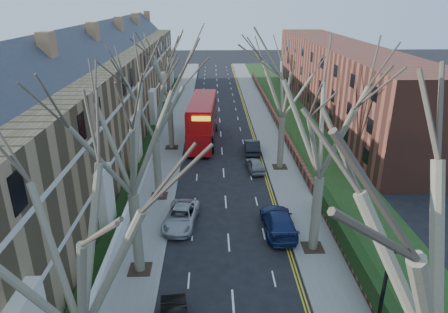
{
  "coord_description": "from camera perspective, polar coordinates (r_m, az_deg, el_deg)",
  "views": [
    {
      "loc": [
        -1.06,
        -14.79,
        15.99
      ],
      "look_at": [
        -0.04,
        18.26,
        2.82
      ],
      "focal_mm": 32.0,
      "sensor_mm": 36.0,
      "label": 1
    }
  ],
  "objects": [
    {
      "name": "tree_left_dist",
      "position": [
        43.52,
        -8.07,
        13.02
      ],
      "size": [
        10.5,
        10.5,
        14.71
      ],
      "color": "brown",
      "rests_on": "ground"
    },
    {
      "name": "tree_left_far",
      "position": [
        31.86,
        -10.22,
        9.15
      ],
      "size": [
        10.15,
        10.15,
        14.22
      ],
      "color": "brown",
      "rests_on": "ground"
    },
    {
      "name": "pavement_left",
      "position": [
        56.32,
        -6.75,
        5.14
      ],
      "size": [
        3.0,
        102.0,
        0.12
      ],
      "primitive_type": "cube",
      "color": "slate",
      "rests_on": "ground"
    },
    {
      "name": "tree_right_far",
      "position": [
        38.01,
        8.68,
        11.26
      ],
      "size": [
        10.15,
        10.15,
        14.22
      ],
      "color": "brown",
      "rests_on": "ground"
    },
    {
      "name": "tree_left_mid",
      "position": [
        22.25,
        -13.75,
        4.28
      ],
      "size": [
        10.5,
        10.5,
        14.71
      ],
      "color": "brown",
      "rests_on": "ground"
    },
    {
      "name": "front_wall_left",
      "position": [
        48.75,
        -9.45,
        3.05
      ],
      "size": [
        0.3,
        78.0,
        1.0
      ],
      "color": "white",
      "rests_on": "ground"
    },
    {
      "name": "pavement_right",
      "position": [
        56.55,
        5.51,
        5.26
      ],
      "size": [
        3.0,
        102.0,
        0.12
      ],
      "primitive_type": "cube",
      "color": "slate",
      "rests_on": "ground"
    },
    {
      "name": "flats_right",
      "position": [
        61.68,
        16.03,
        10.62
      ],
      "size": [
        13.97,
        54.0,
        10.0
      ],
      "color": "brown",
      "rests_on": "ground"
    },
    {
      "name": "terrace_left",
      "position": [
        48.63,
        -16.9,
        8.38
      ],
      "size": [
        9.7,
        78.0,
        13.6
      ],
      "color": "olive",
      "rests_on": "ground"
    },
    {
      "name": "car_right_mid",
      "position": [
        39.57,
        4.47,
        -1.18
      ],
      "size": [
        1.88,
        3.87,
        1.27
      ],
      "primitive_type": "imported",
      "rotation": [
        0.0,
        0.0,
        3.25
      ],
      "color": "gray",
      "rests_on": "ground"
    },
    {
      "name": "car_left_far",
      "position": [
        30.5,
        -6.16,
        -8.53
      ],
      "size": [
        2.89,
        5.19,
        1.37
      ],
      "primitive_type": "imported",
      "rotation": [
        0.0,
        0.0,
        -0.13
      ],
      "color": "#A3A4A8",
      "rests_on": "ground"
    },
    {
      "name": "tree_right_mid",
      "position": [
        24.63,
        14.31,
        5.9
      ],
      "size": [
        10.5,
        10.5,
        14.71
      ],
      "color": "brown",
      "rests_on": "ground"
    },
    {
      "name": "tree_left_near",
      "position": [
        13.71,
        -21.67,
        -11.04
      ],
      "size": [
        9.8,
        9.8,
        13.73
      ],
      "color": "brown",
      "rests_on": "ground"
    },
    {
      "name": "double_decker_bus",
      "position": [
        47.11,
        -3.08,
        5.02
      ],
      "size": [
        3.54,
        12.21,
        5.01
      ],
      "rotation": [
        0.0,
        0.0,
        3.08
      ],
      "color": "#AB0C0D",
      "rests_on": "ground"
    },
    {
      "name": "grass_verge_right",
      "position": [
        57.26,
        10.0,
        5.33
      ],
      "size": [
        6.0,
        102.0,
        0.06
      ],
      "color": "#1A3513",
      "rests_on": "ground"
    },
    {
      "name": "car_right_near",
      "position": [
        29.79,
        7.79,
        -9.19
      ],
      "size": [
        2.27,
        5.44,
        1.57
      ],
      "primitive_type": "imported",
      "rotation": [
        0.0,
        0.0,
        3.16
      ],
      "color": "navy",
      "rests_on": "ground"
    },
    {
      "name": "wall_hedge_right",
      "position": [
        24.08,
        21.11,
        -18.15
      ],
      "size": [
        0.7,
        24.0,
        1.8
      ],
      "color": "brown",
      "rests_on": "ground"
    },
    {
      "name": "car_right_far",
      "position": [
        44.05,
        4.04,
        1.42
      ],
      "size": [
        1.72,
        4.57,
        1.49
      ],
      "primitive_type": "imported",
      "rotation": [
        0.0,
        0.0,
        3.11
      ],
      "color": "black",
      "rests_on": "ground"
    }
  ]
}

